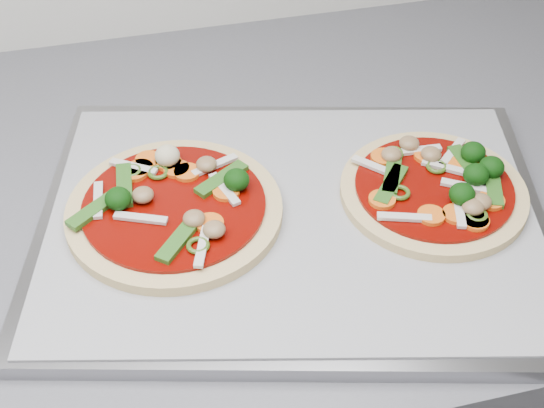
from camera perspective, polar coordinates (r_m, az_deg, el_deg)
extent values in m
cube|color=silver|center=(1.22, 16.42, -12.12)|extent=(3.60, 0.60, 0.86)
cube|color=gray|center=(0.70, 1.57, -1.26)|extent=(0.53, 0.45, 0.02)
cube|color=#9D9EA2|center=(0.69, 1.59, -0.75)|extent=(0.51, 0.42, 0.00)
cylinder|color=#D8BD7C|center=(0.69, -7.35, -0.50)|extent=(0.26, 0.26, 0.01)
cylinder|color=#6F0C00|center=(0.69, -7.40, -0.06)|extent=(0.22, 0.22, 0.00)
cylinder|color=orange|center=(0.73, -7.80, 3.12)|extent=(0.03, 0.03, 0.00)
cylinder|color=orange|center=(0.74, -9.30, 3.31)|extent=(0.03, 0.03, 0.00)
cylinder|color=orange|center=(0.69, -3.47, 0.93)|extent=(0.03, 0.03, 0.00)
cylinder|color=orange|center=(0.72, -10.28, 2.36)|extent=(0.04, 0.04, 0.00)
cylinder|color=orange|center=(0.72, -6.42, 2.38)|extent=(0.03, 0.03, 0.00)
cube|color=#30661D|center=(0.65, -6.98, -2.60)|extent=(0.05, 0.05, 0.00)
torus|color=#375517|center=(0.64, -5.59, -3.13)|extent=(0.02, 0.02, 0.00)
cube|color=#30661D|center=(0.71, -11.06, 1.42)|extent=(0.02, 0.06, 0.00)
ellipsoid|color=#093809|center=(0.69, -2.69, 1.83)|extent=(0.03, 0.03, 0.02)
cylinder|color=orange|center=(0.73, -9.88, 2.66)|extent=(0.03, 0.03, 0.00)
cylinder|color=orange|center=(0.66, -4.71, -1.48)|extent=(0.03, 0.03, 0.00)
cube|color=beige|center=(0.67, -9.86, -1.05)|extent=(0.05, 0.03, 0.00)
cube|color=#30661D|center=(0.69, -13.16, -0.37)|extent=(0.05, 0.05, 0.00)
ellipsoid|color=#093809|center=(0.69, -11.52, 0.40)|extent=(0.03, 0.03, 0.02)
cube|color=#30661D|center=(0.71, -3.82, 1.90)|extent=(0.06, 0.04, 0.00)
ellipsoid|color=olive|center=(0.65, -4.38, -1.92)|extent=(0.02, 0.02, 0.01)
cube|color=beige|center=(0.73, -10.39, 2.78)|extent=(0.04, 0.03, 0.00)
ellipsoid|color=olive|center=(0.69, -9.69, 0.68)|extent=(0.02, 0.02, 0.01)
cube|color=beige|center=(0.64, -5.25, -3.19)|extent=(0.02, 0.05, 0.00)
cube|color=beige|center=(0.70, -12.95, 0.30)|extent=(0.01, 0.05, 0.00)
ellipsoid|color=olive|center=(0.72, -4.96, 2.99)|extent=(0.03, 0.03, 0.01)
cube|color=beige|center=(0.72, -4.34, 2.93)|extent=(0.05, 0.02, 0.00)
ellipsoid|color=olive|center=(0.66, -5.89, -1.10)|extent=(0.02, 0.02, 0.01)
cube|color=beige|center=(0.69, -3.60, 1.13)|extent=(0.02, 0.05, 0.00)
ellipsoid|color=beige|center=(0.73, -7.89, 3.63)|extent=(0.03, 0.03, 0.02)
cylinder|color=orange|center=(0.72, -7.22, 2.64)|extent=(0.03, 0.03, 0.00)
torus|color=#375517|center=(0.72, -10.53, 2.46)|extent=(0.03, 0.03, 0.00)
torus|color=#375517|center=(0.72, -8.57, 2.36)|extent=(0.03, 0.03, 0.00)
cylinder|color=#D8BD7C|center=(0.72, 12.04, 0.90)|extent=(0.19, 0.19, 0.01)
cylinder|color=#6F0C00|center=(0.72, 12.11, 1.28)|extent=(0.16, 0.16, 0.00)
cube|color=beige|center=(0.68, 9.94, -0.99)|extent=(0.05, 0.02, 0.00)
cylinder|color=orange|center=(0.71, 16.16, 0.25)|extent=(0.03, 0.03, 0.00)
cube|color=beige|center=(0.70, 13.87, -0.37)|extent=(0.02, 0.05, 0.00)
ellipsoid|color=#093809|center=(0.75, 14.92, 3.77)|extent=(0.03, 0.03, 0.02)
cube|color=beige|center=(0.73, 7.75, 2.79)|extent=(0.04, 0.04, 0.00)
torus|color=#375517|center=(0.75, 9.14, 3.80)|extent=(0.02, 0.02, 0.00)
cylinder|color=orange|center=(0.74, 8.39, 3.51)|extent=(0.03, 0.03, 0.00)
cylinder|color=orange|center=(0.74, 13.68, 2.92)|extent=(0.03, 0.03, 0.00)
ellipsoid|color=olive|center=(0.74, 8.98, 3.69)|extent=(0.03, 0.03, 0.01)
cube|color=#30661D|center=(0.71, 8.94, 1.44)|extent=(0.05, 0.05, 0.00)
cube|color=beige|center=(0.74, 13.04, 2.67)|extent=(0.04, 0.04, 0.00)
ellipsoid|color=#093809|center=(0.70, 14.12, 0.72)|extent=(0.03, 0.03, 0.02)
cylinder|color=orange|center=(0.69, 13.70, -0.75)|extent=(0.03, 0.03, 0.00)
cylinder|color=orange|center=(0.75, 11.57, 3.61)|extent=(0.04, 0.04, 0.00)
ellipsoid|color=olive|center=(0.69, 14.91, -0.21)|extent=(0.03, 0.03, 0.01)
torus|color=#375517|center=(0.76, 13.91, 3.81)|extent=(0.02, 0.02, 0.00)
ellipsoid|color=#093809|center=(0.74, 16.20, 2.68)|extent=(0.03, 0.03, 0.02)
cylinder|color=orange|center=(0.68, 11.90, -0.84)|extent=(0.03, 0.03, 0.00)
cube|color=beige|center=(0.75, 10.89, 3.99)|extent=(0.05, 0.01, 0.00)
cylinder|color=orange|center=(0.75, 14.75, 3.08)|extent=(0.04, 0.04, 0.00)
cylinder|color=orange|center=(0.69, 15.00, -1.16)|extent=(0.03, 0.03, 0.00)
ellipsoid|color=olive|center=(0.70, 15.44, 0.17)|extent=(0.02, 0.02, 0.01)
torus|color=#375517|center=(0.70, 9.58, 0.85)|extent=(0.03, 0.03, 0.00)
torus|color=#375517|center=(0.69, 15.16, -0.81)|extent=(0.03, 0.03, 0.00)
ellipsoid|color=olive|center=(0.74, 11.88, 3.69)|extent=(0.02, 0.02, 0.01)
cylinder|color=orange|center=(0.69, 15.06, -1.24)|extent=(0.03, 0.03, 0.00)
cube|color=#30661D|center=(0.75, 14.46, 2.84)|extent=(0.02, 0.06, 0.00)
cube|color=beige|center=(0.72, 14.47, 1.27)|extent=(0.04, 0.03, 0.00)
cube|color=beige|center=(0.76, 13.39, 3.80)|extent=(0.04, 0.04, 0.00)
ellipsoid|color=#093809|center=(0.72, 15.11, 2.15)|extent=(0.03, 0.03, 0.02)
cylinder|color=orange|center=(0.69, 8.29, 0.33)|extent=(0.03, 0.03, 0.00)
ellipsoid|color=olive|center=(0.75, 10.30, 4.51)|extent=(0.03, 0.03, 0.01)
cube|color=#30661D|center=(0.72, 9.04, 2.27)|extent=(0.04, 0.06, 0.00)
torus|color=#375517|center=(0.74, 12.28, 2.77)|extent=(0.03, 0.03, 0.00)
cube|color=#30661D|center=(0.73, 16.31, 1.33)|extent=(0.03, 0.06, 0.00)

